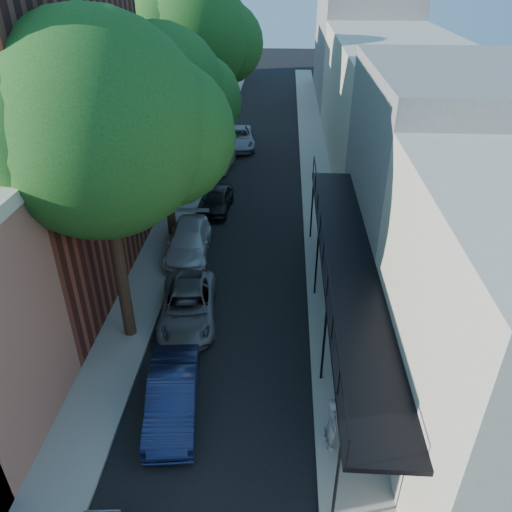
# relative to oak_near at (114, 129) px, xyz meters

# --- Properties ---
(road_surface) EXTENTS (6.00, 64.00, 0.01)m
(road_surface) POSITION_rel_oak_near_xyz_m (3.37, 19.74, -7.87)
(road_surface) COLOR black
(road_surface) RESTS_ON ground
(sidewalk_left) EXTENTS (2.00, 64.00, 0.12)m
(sidewalk_left) POSITION_rel_oak_near_xyz_m (-0.63, 19.74, -7.82)
(sidewalk_left) COLOR gray
(sidewalk_left) RESTS_ON ground
(sidewalk_right) EXTENTS (2.00, 64.00, 0.12)m
(sidewalk_right) POSITION_rel_oak_near_xyz_m (7.37, 19.74, -7.82)
(sidewalk_right) COLOR gray
(sidewalk_right) RESTS_ON ground
(buildings_left) EXTENTS (10.10, 59.10, 12.00)m
(buildings_left) POSITION_rel_oak_near_xyz_m (-5.93, 18.50, -2.94)
(buildings_left) COLOR #B16F5A
(buildings_left) RESTS_ON ground
(buildings_right) EXTENTS (9.80, 55.00, 10.00)m
(buildings_right) POSITION_rel_oak_near_xyz_m (12.36, 19.23, -3.45)
(buildings_right) COLOR beige
(buildings_right) RESTS_ON ground
(oak_near) EXTENTS (7.48, 6.80, 11.42)m
(oak_near) POSITION_rel_oak_near_xyz_m (0.00, 0.00, 0.00)
(oak_near) COLOR black
(oak_near) RESTS_ON ground
(oak_mid) EXTENTS (6.60, 6.00, 10.20)m
(oak_mid) POSITION_rel_oak_near_xyz_m (-0.05, 7.97, -0.82)
(oak_mid) COLOR black
(oak_mid) RESTS_ON ground
(oak_far) EXTENTS (7.70, 7.00, 11.90)m
(oak_far) POSITION_rel_oak_near_xyz_m (0.01, 17.01, 0.38)
(oak_far) COLOR black
(oak_far) RESTS_ON ground
(parked_car_b) EXTENTS (1.97, 4.38, 1.40)m
(parked_car_b) POSITION_rel_oak_near_xyz_m (1.97, -3.90, -7.18)
(parked_car_b) COLOR #141C3F
(parked_car_b) RESTS_ON ground
(parked_car_c) EXTENTS (2.62, 4.82, 1.28)m
(parked_car_c) POSITION_rel_oak_near_xyz_m (1.62, 0.83, -7.24)
(parked_car_c) COLOR slate
(parked_car_c) RESTS_ON ground
(parked_car_d) EXTENTS (2.19, 4.87, 1.39)m
(parked_car_d) POSITION_rel_oak_near_xyz_m (0.77, 5.83, -7.19)
(parked_car_d) COLOR silver
(parked_car_d) RESTS_ON ground
(parked_car_e) EXTENTS (1.73, 3.82, 1.27)m
(parked_car_e) POSITION_rel_oak_near_xyz_m (1.52, 10.79, -7.24)
(parked_car_e) COLOR black
(parked_car_e) RESTS_ON ground
(parked_car_f) EXTENTS (1.60, 3.61, 1.15)m
(parked_car_f) POSITION_rel_oak_near_xyz_m (1.02, 17.29, -7.30)
(parked_car_f) COLOR gray
(parked_car_f) RESTS_ON ground
(parked_car_g) EXTENTS (3.01, 5.34, 1.41)m
(parked_car_g) POSITION_rel_oak_near_xyz_m (1.71, 21.91, -7.17)
(parked_car_g) COLOR gray
(parked_car_g) RESTS_ON ground
(pedestrian) EXTENTS (0.46, 0.68, 1.81)m
(pedestrian) POSITION_rel_oak_near_xyz_m (6.80, -4.95, -6.85)
(pedestrian) COLOR gray
(pedestrian) RESTS_ON sidewalk_right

